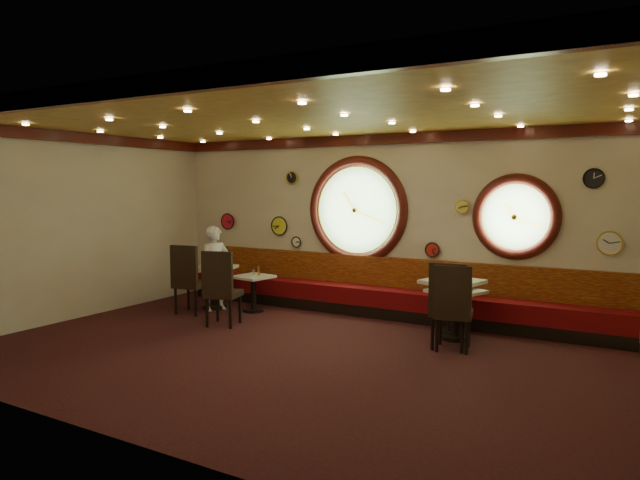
{
  "coord_description": "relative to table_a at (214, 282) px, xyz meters",
  "views": [
    {
      "loc": [
        4.01,
        -6.39,
        2.29
      ],
      "look_at": [
        -0.13,
        0.8,
        1.5
      ],
      "focal_mm": 32.0,
      "sensor_mm": 36.0,
      "label": 1
    }
  ],
  "objects": [
    {
      "name": "chair_b",
      "position": [
        1.04,
        -1.07,
        0.22
      ],
      "size": [
        0.64,
        0.64,
        0.77
      ],
      "rotation": [
        0.0,
        0.0,
        0.27
      ],
      "color": "black",
      "rests_on": "floor"
    },
    {
      "name": "condiment_a_salt",
      "position": [
        -0.13,
        0.04,
        0.34
      ],
      "size": [
        0.03,
        0.03,
        0.09
      ],
      "primitive_type": "cylinder",
      "color": "silver",
      "rests_on": "table_a"
    },
    {
      "name": "molding_back",
      "position": [
        2.98,
        1.17,
        2.61
      ],
      "size": [
        9.0,
        0.1,
        0.18
      ],
      "primitive_type": "cube",
      "color": "#3D0F0B",
      "rests_on": "wall_back"
    },
    {
      "name": "chair_a",
      "position": [
        -0.05,
        -0.66,
        0.22
      ],
      "size": [
        0.61,
        0.61,
        0.77
      ],
      "rotation": [
        0.0,
        0.0,
        0.18
      ],
      "color": "black",
      "rests_on": "floor"
    },
    {
      "name": "molding_left",
      "position": [
        -1.47,
        -1.78,
        2.61
      ],
      "size": [
        0.1,
        6.0,
        0.18
      ],
      "primitive_type": "cube",
      "color": "#3D0F0B",
      "rests_on": "wall_back"
    },
    {
      "name": "condiment_a_bottle",
      "position": [
        0.08,
        0.06,
        0.38
      ],
      "size": [
        0.05,
        0.05,
        0.17
      ],
      "primitive_type": "cylinder",
      "color": "gold",
      "rests_on": "table_a"
    },
    {
      "name": "wall_clock_1",
      "position": [
        0.68,
        1.18,
        1.0
      ],
      "size": [
        0.36,
        0.03,
        0.36
      ],
      "primitive_type": "cylinder",
      "rotation": [
        1.57,
        0.0,
        0.0
      ],
      "color": "yellow",
      "rests_on": "wall_back"
    },
    {
      "name": "banquette_seat",
      "position": [
        2.98,
        0.94,
        -0.15
      ],
      "size": [
        8.0,
        0.55,
        0.3
      ],
      "primitive_type": "cube",
      "color": "#5A070C",
      "rests_on": "banquette_base"
    },
    {
      "name": "wall_left",
      "position": [
        -1.52,
        -1.78,
        1.1
      ],
      "size": [
        0.02,
        6.0,
        3.2
      ],
      "primitive_type": "cube",
      "color": "beige",
      "rests_on": "floor"
    },
    {
      "name": "banquette_base",
      "position": [
        2.98,
        0.94,
        -0.4
      ],
      "size": [
        8.0,
        0.55,
        0.2
      ],
      "primitive_type": "cube",
      "color": "black",
      "rests_on": "floor"
    },
    {
      "name": "wall_front",
      "position": [
        2.98,
        -4.78,
        1.1
      ],
      "size": [
        9.0,
        0.02,
        3.2
      ],
      "primitive_type": "cube",
      "color": "beige",
      "rests_on": "floor"
    },
    {
      "name": "condiment_d_bottle",
      "position": [
        4.55,
        0.36,
        0.43
      ],
      "size": [
        0.05,
        0.05,
        0.14
      ],
      "primitive_type": "cylinder",
      "color": "yellow",
      "rests_on": "table_d"
    },
    {
      "name": "table_a",
      "position": [
        0.0,
        0.0,
        0.0
      ],
      "size": [
        0.89,
        0.89,
        0.79
      ],
      "color": "black",
      "rests_on": "floor"
    },
    {
      "name": "condiment_b_salt",
      "position": [
        0.78,
        0.19,
        0.22
      ],
      "size": [
        0.04,
        0.04,
        0.1
      ],
      "primitive_type": "cylinder",
      "color": "silver",
      "rests_on": "table_b"
    },
    {
      "name": "porthole_left_ring",
      "position": [
        2.38,
        1.17,
        1.35
      ],
      "size": [
        1.61,
        0.03,
        1.61
      ],
      "primitive_type": "torus",
      "rotation": [
        1.57,
        0.0,
        0.0
      ],
      "color": "gold",
      "rests_on": "wall_back"
    },
    {
      "name": "table_c",
      "position": [
        4.58,
        0.09,
        -0.02
      ],
      "size": [
        0.89,
        0.89,
        0.75
      ],
      "color": "black",
      "rests_on": "floor"
    },
    {
      "name": "condiment_d_salt",
      "position": [
        4.38,
        0.44,
        0.41
      ],
      "size": [
        0.04,
        0.04,
        0.1
      ],
      "primitive_type": "cylinder",
      "color": "silver",
      "rests_on": "table_d"
    },
    {
      "name": "molding_front",
      "position": [
        2.98,
        -4.73,
        2.61
      ],
      "size": [
        9.0,
        0.1,
        0.18
      ],
      "primitive_type": "cube",
      "color": "#3D0F0B",
      "rests_on": "wall_back"
    },
    {
      "name": "wall_clock_2",
      "position": [
        3.83,
        1.18,
        0.7
      ],
      "size": [
        0.24,
        0.03,
        0.24
      ],
      "primitive_type": "cylinder",
      "rotation": [
        1.57,
        0.0,
        0.0
      ],
      "color": "red",
      "rests_on": "wall_back"
    },
    {
      "name": "wall_clock_3",
      "position": [
        4.33,
        1.18,
        1.45
      ],
      "size": [
        0.22,
        0.03,
        0.22
      ],
      "primitive_type": "cylinder",
      "rotation": [
        1.57,
        0.0,
        0.0
      ],
      "color": "#FADE53",
      "rests_on": "wall_back"
    },
    {
      "name": "floor",
      "position": [
        2.98,
        -1.78,
        -0.5
      ],
      "size": [
        9.0,
        6.0,
        0.0
      ],
      "primitive_type": "cube",
      "color": "black",
      "rests_on": "ground"
    },
    {
      "name": "banquette_back",
      "position": [
        2.98,
        1.16,
        0.25
      ],
      "size": [
        8.0,
        0.1,
        0.55
      ],
      "primitive_type": "cube",
      "color": "#630B07",
      "rests_on": "wall_back"
    },
    {
      "name": "table_d",
      "position": [
        4.45,
        0.33,
        0.04
      ],
      "size": [
        0.94,
        0.94,
        0.85
      ],
      "color": "black",
      "rests_on": "floor"
    },
    {
      "name": "porthole_right_glass",
      "position": [
        5.18,
        1.21,
        1.3
      ],
      "size": [
        1.1,
        0.02,
        1.1
      ],
      "primitive_type": "cylinder",
      "rotation": [
        1.57,
        0.0,
        0.0
      ],
      "color": "#79AD67",
      "rests_on": "wall_back"
    },
    {
      "name": "wall_back",
      "position": [
        2.98,
        1.22,
        1.1
      ],
      "size": [
        9.0,
        0.02,
        3.2
      ],
      "primitive_type": "cube",
      "color": "beige",
      "rests_on": "floor"
    },
    {
      "name": "condiment_c_salt",
      "position": [
        4.45,
        0.11,
        0.31
      ],
      "size": [
        0.04,
        0.04,
        0.11
      ],
      "primitive_type": "cylinder",
      "color": "silver",
      "rests_on": "table_c"
    },
    {
      "name": "porthole_left_frame",
      "position": [
        2.38,
        1.2,
        1.35
      ],
      "size": [
        1.98,
        0.18,
        1.98
      ],
      "primitive_type": "torus",
      "rotation": [
        1.57,
        0.0,
        0.0
      ],
      "color": "#3D0F0B",
      "rests_on": "wall_back"
    },
    {
      "name": "condiment_c_pepper",
      "position": [
        4.64,
        0.02,
        0.3
      ],
      "size": [
        0.04,
        0.04,
        0.1
      ],
      "primitive_type": "cylinder",
      "color": "silver",
      "rests_on": "table_c"
    },
    {
      "name": "condiment_b_pepper",
      "position": [
        0.84,
        0.08,
        0.22
      ],
      "size": [
        0.04,
        0.04,
        0.1
      ],
      "primitive_type": "cylinder",
      "color": "silver",
      "rests_on": "table_b"
    },
    {
      "name": "chair_c",
      "position": [
        4.73,
        -0.57,
        0.2
      ],
      "size": [
        0.6,
        0.6,
        0.75
      ],
      "rotation": [
        0.0,
        0.0,
        0.21
      ],
      "color": "black",
      "rests_on": "floor"
    },
    {
      "name": "wall_clock_4",
      "position": [
        0.98,
        1.18,
        1.95
      ],
      "size": [
        0.24,
        0.03,
        0.24
      ],
      "primitive_type": "cylinder",
      "rotation": [
        1.57,
        0.0,
        0.0
      ],
      "color": "black",
      "rests_on": "wall_back"
    },
    {
      "name": "wall_clock_6",
      "position": [
        6.28,
        1.18,
        1.9
      ],
      "size": [
        0.28,
        0.03,
        0.28
      ],
      "primitive_type": "cylinder",
      "rotation": [
        1.57,
        0.0,
        0.0
      ],
      "color": "black",
      "rests_on": "wall_back"
    },
    {
      "name": "condiment_c_bottle",
      "position": [
        4.65,
        0.15,
        0.34
      ],
      "size": [
        0.05,
        0.05,
        0.18
      ],
      "primitive_type": "cylinder",
      "color": "gold",
      "rests_on": "table_c"
    },
    {
      "name": "table_b",
      "position": [
        0.83,
        0.11,
        -0.08
      ],
      "size": [
        0.69,
        0.69,
        0.66
      ],
      "color": "black",
      "rests_on": "floor"
    },
    {
      "name": "wall_clock_5",
      "position": [
        1.08,
        1.18,
        0.7
      ],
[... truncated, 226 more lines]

